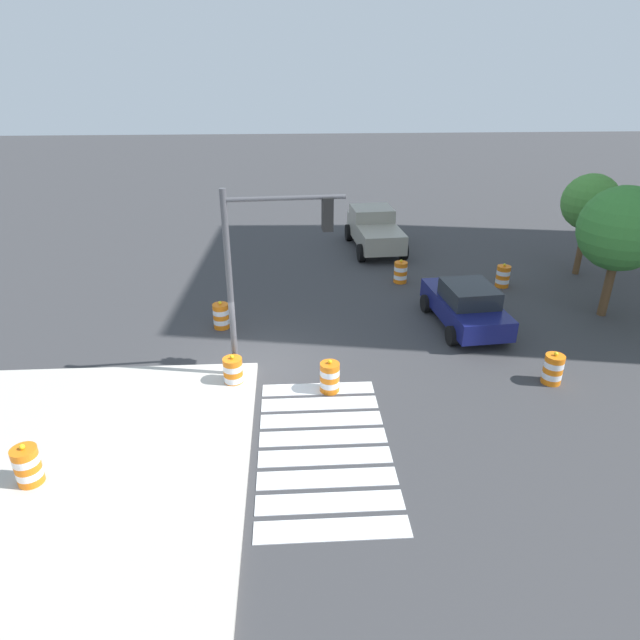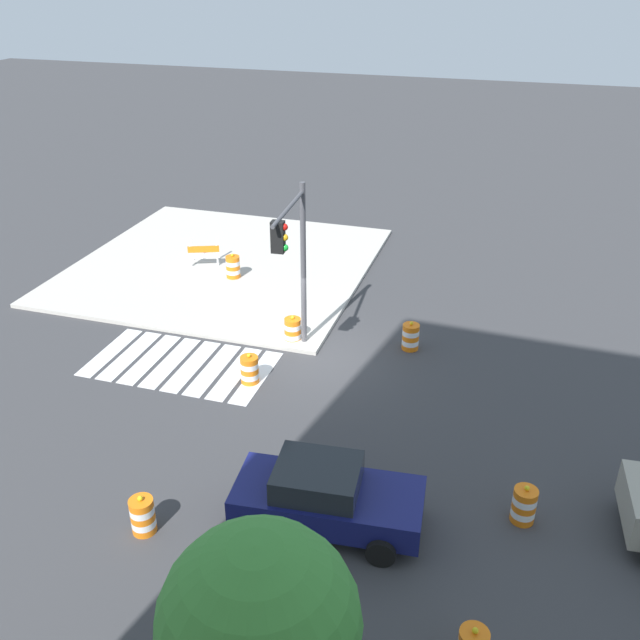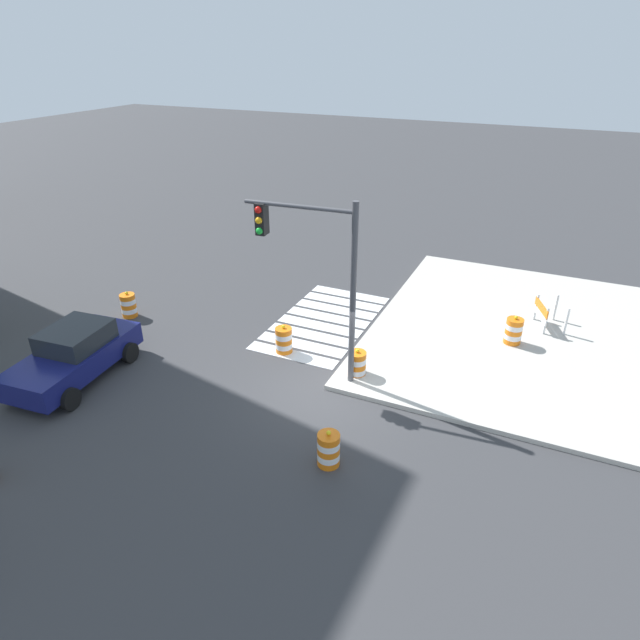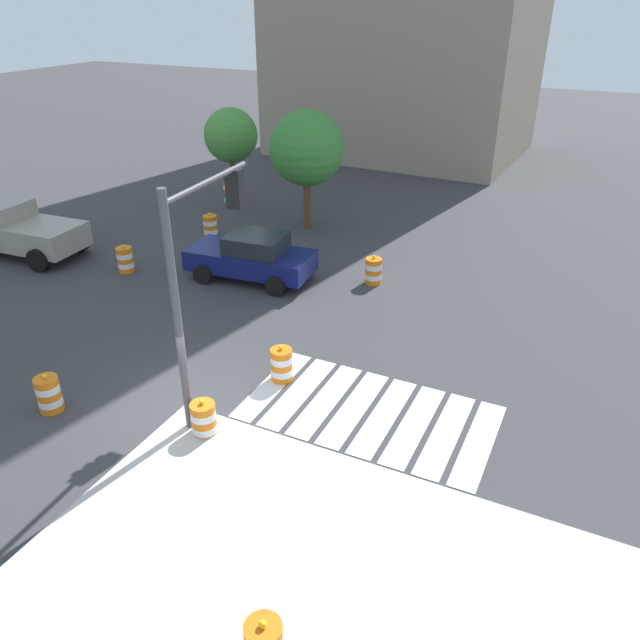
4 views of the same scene
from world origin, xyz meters
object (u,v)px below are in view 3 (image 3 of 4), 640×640
Objects in this scene: traffic_barrel_near_corner at (357,365)px; traffic_light_pole at (315,259)px; traffic_barrel_lane_center at (329,449)px; traffic_barrel_on_sidewalk at (514,331)px; construction_barricade at (545,312)px; traffic_barrel_far_curb at (284,340)px; sports_car at (74,354)px; traffic_barrel_crosswalk_end at (129,305)px.

traffic_barrel_near_corner is 3.69m from traffic_light_pole.
traffic_barrel_on_sidewalk reaches higher than traffic_barrel_lane_center.
construction_barricade is at bearing -27.05° from traffic_barrel_on_sidewalk.
sports_car is at bearing 127.89° from traffic_barrel_far_curb.
traffic_barrel_lane_center is 0.19× the size of traffic_light_pole.
construction_barricade is at bearing -44.94° from traffic_light_pole.
traffic_barrel_on_sidewalk is at bearing -46.07° from traffic_barrel_near_corner.
traffic_barrel_far_curb is 3.93m from traffic_light_pole.
traffic_barrel_on_sidewalk reaches higher than traffic_barrel_near_corner.
construction_barricade is at bearing -41.38° from traffic_barrel_near_corner.
traffic_light_pole is at bearing 29.69° from traffic_barrel_lane_center.
sports_car is 15.80m from construction_barricade.
traffic_barrel_crosswalk_end is at bearing 87.71° from traffic_barrel_near_corner.
traffic_barrel_near_corner is 1.00× the size of traffic_barrel_far_curb.
traffic_barrel_far_curb is (0.07, -6.55, 0.00)m from traffic_barrel_crosswalk_end.
construction_barricade is (9.55, -4.23, 0.27)m from traffic_barrel_lane_center.
sports_car is at bearing 114.23° from traffic_light_pole.
traffic_barrel_lane_center is 10.45m from construction_barricade.
traffic_light_pole is at bearing -120.94° from traffic_barrel_far_curb.
traffic_barrel_near_corner is 2.80m from traffic_barrel_far_curb.
traffic_light_pole is at bearing 130.27° from traffic_barrel_on_sidewalk.
construction_barricade is at bearing -54.45° from sports_car.
traffic_barrel_lane_center is (-4.27, -10.08, 0.00)m from traffic_barrel_crosswalk_end.
construction_barricade is at bearing -23.88° from traffic_barrel_lane_center.
traffic_barrel_far_curb is at bearing -89.41° from traffic_barrel_crosswalk_end.
traffic_barrel_lane_center is (-0.37, -8.63, -0.36)m from sports_car.
traffic_barrel_crosswalk_end is 0.19× the size of traffic_light_pole.
traffic_barrel_on_sidewalk is (3.53, -6.89, 0.15)m from traffic_barrel_far_curb.
traffic_barrel_near_corner is at bearing 133.93° from traffic_barrel_on_sidewalk.
traffic_barrel_far_curb is at bearing 39.08° from traffic_barrel_lane_center.
traffic_barrel_crosswalk_end is at bearing 20.36° from sports_car.
traffic_light_pole reaches higher than traffic_barrel_crosswalk_end.
traffic_barrel_lane_center is 0.71× the size of construction_barricade.
traffic_barrel_near_corner is at bearing -92.29° from traffic_barrel_crosswalk_end.
traffic_barrel_far_curb is (0.44, 2.77, 0.00)m from traffic_barrel_near_corner.
traffic_barrel_crosswalk_end is 8.89m from traffic_light_pole.
traffic_barrel_near_corner and traffic_barrel_lane_center have the same top height.
sports_car is at bearing -159.64° from traffic_barrel_crosswalk_end.
construction_barricade reaches higher than traffic_barrel_crosswalk_end.
traffic_barrel_near_corner and traffic_barrel_crosswalk_end have the same top height.
construction_barricade is 9.28m from traffic_light_pole.
traffic_barrel_near_corner is at bearing 138.62° from construction_barricade.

